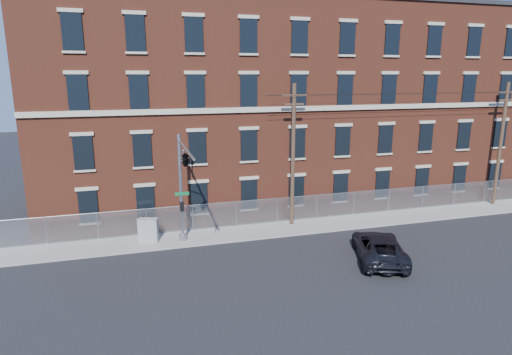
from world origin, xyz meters
The scene contains 10 objects.
ground centered at (0.00, 0.00, 0.00)m, with size 140.00×140.00×0.00m, color black.
sidewalk centered at (12.00, 5.00, 0.06)m, with size 65.00×3.00×0.12m, color gray.
mill_building centered at (12.00, 13.93, 8.15)m, with size 55.30×14.32×16.30m.
chain_link_fence centered at (12.00, 6.30, 1.06)m, with size 59.06×0.06×1.85m.
traffic_signal_mast centered at (-6.00, 2.18, 5.39)m, with size 0.90×6.75×7.00m.
utility_pole_near centered at (2.00, 5.60, 5.34)m, with size 1.80×0.28×10.00m.
utility_pole_mid centered at (20.00, 5.60, 5.34)m, with size 1.80×0.28×10.00m.
overhead_wires centered at (20.00, 5.60, 9.12)m, with size 40.00×0.62×0.62m.
pickup_truck centered at (4.81, -1.48, 0.78)m, with size 2.60×5.64×1.57m, color black.
utility_cabinet centered at (-8.14, 4.96, 0.89)m, with size 1.23×0.61×1.53m, color gray.
Camera 1 is at (-8.84, -22.54, 10.70)m, focal length 30.58 mm.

